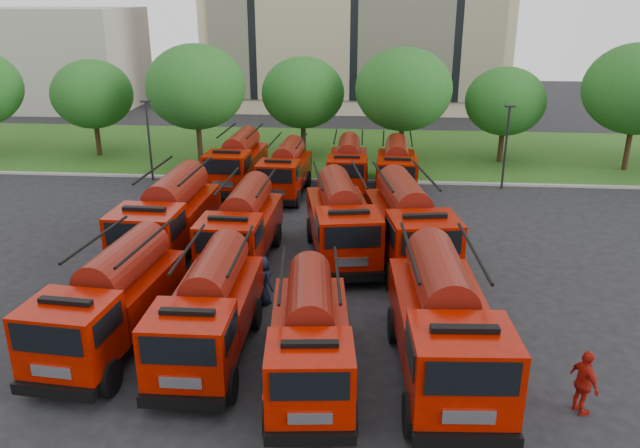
# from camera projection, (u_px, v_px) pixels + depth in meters

# --- Properties ---
(ground) EXTENTS (140.00, 140.00, 0.00)m
(ground) POSITION_uv_depth(u_px,v_px,m) (260.00, 315.00, 23.19)
(ground) COLOR black
(ground) RESTS_ON ground
(lawn) EXTENTS (70.00, 16.00, 0.12)m
(lawn) POSITION_uv_depth(u_px,v_px,m) (319.00, 150.00, 47.48)
(lawn) COLOR #224913
(lawn) RESTS_ON ground
(curb) EXTENTS (70.00, 0.30, 0.14)m
(curb) POSITION_uv_depth(u_px,v_px,m) (309.00, 180.00, 39.90)
(curb) COLOR gray
(curb) RESTS_ON ground
(side_building) EXTENTS (18.00, 12.00, 10.00)m
(side_building) POSITION_uv_depth(u_px,v_px,m) (48.00, 58.00, 64.98)
(side_building) COLOR #9F988D
(side_building) RESTS_ON ground
(tree_1) EXTENTS (5.71, 5.71, 6.98)m
(tree_1) POSITION_uv_depth(u_px,v_px,m) (92.00, 94.00, 44.39)
(tree_1) COLOR #382314
(tree_1) RESTS_ON ground
(tree_2) EXTENTS (6.72, 6.72, 8.22)m
(tree_2) POSITION_uv_depth(u_px,v_px,m) (196.00, 87.00, 42.08)
(tree_2) COLOR #382314
(tree_2) RESTS_ON ground
(tree_3) EXTENTS (5.88, 5.88, 7.19)m
(tree_3) POSITION_uv_depth(u_px,v_px,m) (303.00, 93.00, 44.09)
(tree_3) COLOR #382314
(tree_3) RESTS_ON ground
(tree_4) EXTENTS (6.55, 6.55, 8.01)m
(tree_4) POSITION_uv_depth(u_px,v_px,m) (404.00, 89.00, 41.95)
(tree_4) COLOR #382314
(tree_4) RESTS_ON ground
(tree_5) EXTENTS (5.46, 5.46, 6.68)m
(tree_5) POSITION_uv_depth(u_px,v_px,m) (505.00, 101.00, 42.64)
(tree_5) COLOR #382314
(tree_5) RESTS_ON ground
(tree_6) EXTENTS (6.89, 6.89, 8.42)m
(tree_6) POSITION_uv_depth(u_px,v_px,m) (638.00, 89.00, 40.21)
(tree_6) COLOR #382314
(tree_6) RESTS_ON ground
(lamp_post_0) EXTENTS (0.60, 0.25, 5.11)m
(lamp_post_0) POSITION_uv_depth(u_px,v_px,m) (149.00, 136.00, 39.06)
(lamp_post_0) COLOR black
(lamp_post_0) RESTS_ON ground
(lamp_post_1) EXTENTS (0.60, 0.25, 5.11)m
(lamp_post_1) POSITION_uv_depth(u_px,v_px,m) (506.00, 142.00, 37.33)
(lamp_post_1) COLOR black
(lamp_post_1) RESTS_ON ground
(fire_truck_0) EXTENTS (3.19, 7.48, 3.31)m
(fire_truck_0) POSITION_uv_depth(u_px,v_px,m) (111.00, 301.00, 20.65)
(fire_truck_0) COLOR black
(fire_truck_0) RESTS_ON ground
(fire_truck_1) EXTENTS (2.69, 7.13, 3.23)m
(fire_truck_1) POSITION_uv_depth(u_px,v_px,m) (210.00, 309.00, 20.16)
(fire_truck_1) COLOR black
(fire_truck_1) RESTS_ON ground
(fire_truck_2) EXTENTS (3.02, 6.98, 3.09)m
(fire_truck_2) POSITION_uv_depth(u_px,v_px,m) (310.00, 337.00, 18.68)
(fire_truck_2) COLOR black
(fire_truck_2) RESTS_ON ground
(fire_truck_3) EXTENTS (3.31, 8.09, 3.61)m
(fire_truck_3) POSITION_uv_depth(u_px,v_px,m) (444.00, 323.00, 18.92)
(fire_truck_3) COLOR black
(fire_truck_3) RESTS_ON ground
(fire_truck_4) EXTENTS (3.10, 7.98, 3.59)m
(fire_truck_4) POSITION_uv_depth(u_px,v_px,m) (169.00, 218.00, 27.94)
(fire_truck_4) COLOR black
(fire_truck_4) RESTS_ON ground
(fire_truck_5) EXTENTS (2.78, 7.24, 3.27)m
(fire_truck_5) POSITION_uv_depth(u_px,v_px,m) (243.00, 226.00, 27.41)
(fire_truck_5) COLOR black
(fire_truck_5) RESTS_ON ground
(fire_truck_6) EXTENTS (3.83, 7.84, 3.42)m
(fire_truck_6) POSITION_uv_depth(u_px,v_px,m) (341.00, 220.00, 27.88)
(fire_truck_6) COLOR black
(fire_truck_6) RESTS_ON ground
(fire_truck_7) EXTENTS (4.01, 8.18, 3.57)m
(fire_truck_7) POSITION_uv_depth(u_px,v_px,m) (408.00, 224.00, 27.19)
(fire_truck_7) COLOR black
(fire_truck_7) RESTS_ON ground
(fire_truck_8) EXTENTS (2.82, 7.18, 3.23)m
(fire_truck_8) POSITION_uv_depth(u_px,v_px,m) (238.00, 162.00, 38.08)
(fire_truck_8) COLOR black
(fire_truck_8) RESTS_ON ground
(fire_truck_9) EXTENTS (2.67, 6.68, 2.99)m
(fire_truck_9) POSITION_uv_depth(u_px,v_px,m) (286.00, 170.00, 36.70)
(fire_truck_9) COLOR black
(fire_truck_9) RESTS_ON ground
(fire_truck_10) EXTENTS (2.49, 6.59, 2.98)m
(fire_truck_10) POSITION_uv_depth(u_px,v_px,m) (348.00, 166.00, 37.67)
(fire_truck_10) COLOR black
(fire_truck_10) RESTS_ON ground
(fire_truck_11) EXTENTS (2.56, 6.67, 3.01)m
(fire_truck_11) POSITION_uv_depth(u_px,v_px,m) (396.00, 168.00, 37.11)
(fire_truck_11) COLOR black
(fire_truck_11) RESTS_ON ground
(firefighter_0) EXTENTS (0.64, 0.50, 1.61)m
(firefighter_0) POSITION_uv_depth(u_px,v_px,m) (274.00, 437.00, 16.78)
(firefighter_0) COLOR #9C150C
(firefighter_0) RESTS_ON ground
(firefighter_1) EXTENTS (0.95, 0.72, 1.74)m
(firefighter_1) POSITION_uv_depth(u_px,v_px,m) (275.00, 427.00, 17.17)
(firefighter_1) COLOR #9C150C
(firefighter_1) RESTS_ON ground
(firefighter_2) EXTENTS (1.00, 1.31, 1.97)m
(firefighter_2) POSITION_uv_depth(u_px,v_px,m) (579.00, 412.00, 17.77)
(firefighter_2) COLOR #9C150C
(firefighter_2) RESTS_ON ground
(firefighter_3) EXTENTS (1.14, 0.62, 1.73)m
(firefighter_3) POSITION_uv_depth(u_px,v_px,m) (481.00, 376.00, 19.44)
(firefighter_3) COLOR black
(firefighter_3) RESTS_ON ground
(firefighter_4) EXTENTS (1.12, 1.09, 1.93)m
(firefighter_4) POSITION_uv_depth(u_px,v_px,m) (263.00, 303.00, 24.06)
(firefighter_4) COLOR black
(firefighter_4) RESTS_ON ground
(firefighter_5) EXTENTS (1.60, 0.93, 1.62)m
(firefighter_5) POSITION_uv_depth(u_px,v_px,m) (431.00, 275.00, 26.50)
(firefighter_5) COLOR #9C150C
(firefighter_5) RESTS_ON ground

